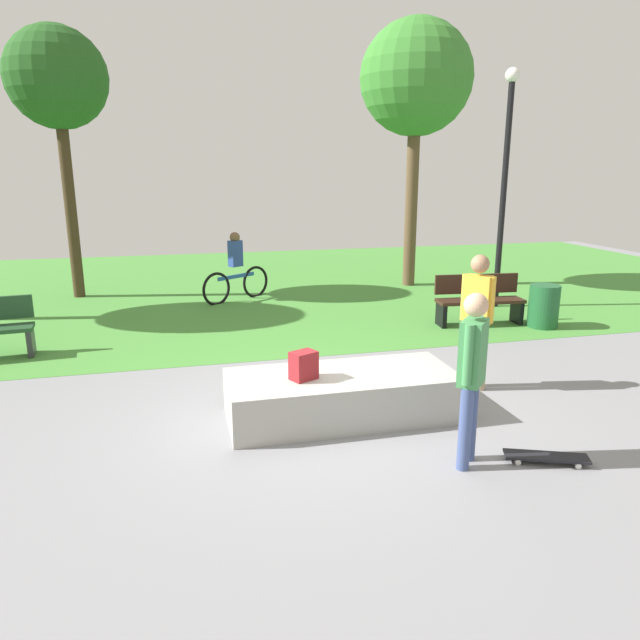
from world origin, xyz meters
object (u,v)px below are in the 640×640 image
(trash_bin, at_px, (544,306))
(lamp_post, at_px, (505,169))
(skater_watching, at_px, (477,311))
(tree_slender_maple, at_px, (416,80))
(tree_tall_oak, at_px, (57,81))
(cyclist_on_bicycle, at_px, (236,272))
(concrete_ledge, at_px, (342,395))
(skater_performing_trick, at_px, (472,367))
(skateboard_by_ledge, at_px, (546,457))
(backpack_on_ledge, at_px, (304,365))
(park_bench_far_right, at_px, (479,298))

(trash_bin, bearing_deg, lamp_post, 89.07)
(skater_watching, relative_size, tree_slender_maple, 0.29)
(tree_tall_oak, height_order, cyclist_on_bicycle, tree_tall_oak)
(concrete_ledge, height_order, skater_watching, skater_watching)
(skater_performing_trick, xyz_separation_m, lamp_post, (3.82, 6.03, 1.81))
(trash_bin, xyz_separation_m, cyclist_on_bicycle, (-5.17, 3.60, 0.24))
(skateboard_by_ledge, height_order, lamp_post, lamp_post)
(concrete_ledge, xyz_separation_m, cyclist_on_bicycle, (-0.52, 6.56, 0.37))
(skater_performing_trick, height_order, lamp_post, lamp_post)
(skateboard_by_ledge, xyz_separation_m, tree_slender_maple, (2.17, 8.83, 4.70))
(trash_bin, distance_m, cyclist_on_bicycle, 6.31)
(backpack_on_ledge, relative_size, skateboard_by_ledge, 0.39)
(backpack_on_ledge, height_order, park_bench_far_right, park_bench_far_right)
(skater_watching, height_order, cyclist_on_bicycle, skater_watching)
(skater_watching, distance_m, tree_slender_maple, 7.99)
(backpack_on_ledge, height_order, cyclist_on_bicycle, cyclist_on_bicycle)
(skater_performing_trick, height_order, tree_slender_maple, tree_slender_maple)
(park_bench_far_right, distance_m, lamp_post, 2.82)
(backpack_on_ledge, bearing_deg, concrete_ledge, -18.41)
(concrete_ledge, xyz_separation_m, tree_slender_maple, (3.81, 7.28, 4.50))
(backpack_on_ledge, distance_m, park_bench_far_right, 5.38)
(tree_tall_oak, xyz_separation_m, lamp_post, (8.61, -3.13, -1.75))
(backpack_on_ledge, bearing_deg, tree_slender_maple, 34.53)
(tree_slender_maple, relative_size, lamp_post, 1.31)
(cyclist_on_bicycle, bearing_deg, skater_performing_trick, -80.13)
(skateboard_by_ledge, distance_m, tree_slender_maple, 10.24)
(tree_slender_maple, bearing_deg, backpack_on_ledge, -120.21)
(cyclist_on_bicycle, bearing_deg, tree_slender_maple, 9.47)
(backpack_on_ledge, distance_m, cyclist_on_bicycle, 6.62)
(backpack_on_ledge, bearing_deg, trash_bin, 5.22)
(skateboard_by_ledge, height_order, tree_tall_oak, tree_tall_oak)
(skater_performing_trick, distance_m, skater_watching, 2.13)
(skateboard_by_ledge, distance_m, cyclist_on_bicycle, 8.41)
(skater_performing_trick, distance_m, lamp_post, 7.36)
(trash_bin, height_order, cyclist_on_bicycle, cyclist_on_bicycle)
(lamp_post, bearing_deg, skater_performing_trick, -122.33)
(skater_watching, xyz_separation_m, park_bench_far_right, (1.70, 2.99, -0.56))
(concrete_ledge, relative_size, tree_tall_oak, 0.46)
(concrete_ledge, relative_size, park_bench_far_right, 1.60)
(skater_performing_trick, distance_m, cyclist_on_bicycle, 8.07)
(cyclist_on_bicycle, bearing_deg, skateboard_by_ledge, -75.09)
(backpack_on_ledge, relative_size, skater_performing_trick, 0.19)
(park_bench_far_right, relative_size, cyclist_on_bicycle, 1.06)
(trash_bin, bearing_deg, tree_tall_oak, 150.67)
(park_bench_far_right, bearing_deg, trash_bin, -25.60)
(lamp_post, distance_m, cyclist_on_bicycle, 5.95)
(tree_slender_maple, bearing_deg, skater_watching, -105.53)
(backpack_on_ledge, xyz_separation_m, skater_performing_trick, (1.33, -1.33, 0.32))
(tree_slender_maple, height_order, tree_tall_oak, tree_slender_maple)
(skateboard_by_ledge, distance_m, lamp_post, 7.43)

